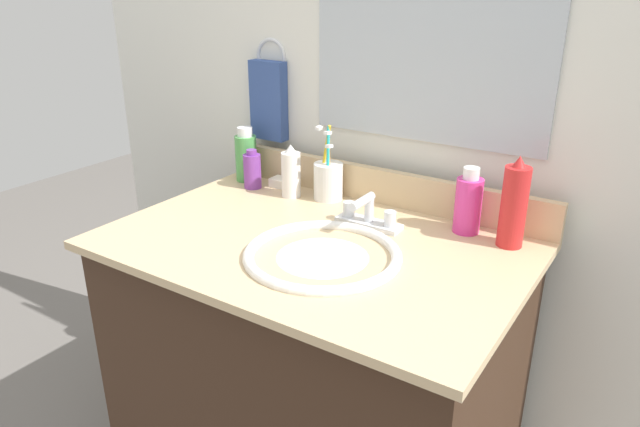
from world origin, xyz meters
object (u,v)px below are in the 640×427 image
bottle_spray_red (514,206)px  bottle_cream_purple (252,170)px  faucet (368,215)px  bottle_lotion_white (291,173)px  cup_white_ceramic (328,180)px  soap_bar (282,183)px  hand_towel (269,101)px  bottle_soap_pink (468,204)px  bottle_toner_green (246,156)px

bottle_spray_red → bottle_cream_purple: bottle_spray_red is taller
faucet → bottle_lotion_white: 0.28m
cup_white_ceramic → soap_bar: bearing=176.6°
hand_towel → bottle_lotion_white: bearing=-35.8°
bottle_cream_purple → soap_bar: 0.09m
hand_towel → bottle_soap_pink: size_ratio=1.43×
bottle_cream_purple → soap_bar: bottle_cream_purple is taller
bottle_spray_red → cup_white_ceramic: size_ratio=1.03×
bottle_cream_purple → hand_towel: bearing=102.8°
bottle_soap_pink → soap_bar: 0.54m
hand_towel → bottle_cream_purple: (0.03, -0.12, -0.17)m
bottle_cream_purple → bottle_soap_pink: (0.60, 0.04, 0.02)m
bottle_toner_green → bottle_lotion_white: bearing=-11.4°
bottle_toner_green → bottle_soap_pink: size_ratio=1.00×
bottle_spray_red → bottle_toner_green: bearing=178.1°
hand_towel → soap_bar: bearing=-35.7°
hand_towel → bottle_cream_purple: hand_towel is taller
bottle_lotion_white → bottle_cream_purple: 0.13m
hand_towel → faucet: 0.50m
bottle_spray_red → bottle_cream_purple: 0.71m
hand_towel → bottle_toner_green: hand_towel is taller
bottle_lotion_white → bottle_cream_purple: bottle_lotion_white is taller
hand_towel → bottle_cream_purple: 0.21m
hand_towel → bottle_lotion_white: size_ratio=1.55×
hand_towel → soap_bar: (0.09, -0.07, -0.21)m
bottle_soap_pink → bottle_spray_red: bearing=-10.5°
bottle_soap_pink → soap_bar: bearing=178.4°
bottle_cream_purple → bottle_lotion_white: bearing=1.5°
bottle_toner_green → hand_towel: bearing=69.0°
bottle_toner_green → bottle_soap_pink: bearing=-0.5°
faucet → bottle_toner_green: bearing=167.1°
bottle_spray_red → bottle_lotion_white: 0.58m
soap_bar → bottle_spray_red: bearing=-3.1°
faucet → cup_white_ceramic: 0.21m
faucet → bottle_lotion_white: size_ratio=1.13×
hand_towel → bottle_spray_red: bearing=-7.8°
bottle_toner_green → soap_bar: 0.13m
bottle_lotion_white → bottle_soap_pink: bearing=3.8°
faucet → bottle_cream_purple: size_ratio=1.47×
faucet → bottle_cream_purple: (-0.40, 0.06, 0.02)m
bottle_toner_green → soap_bar: bottle_toner_green is taller
faucet → bottle_lotion_white: bearing=166.1°
faucet → bottle_toner_green: size_ratio=1.03×
hand_towel → bottle_toner_green: bearing=-111.0°
bottle_toner_green → bottle_soap_pink: 0.66m
bottle_cream_purple → cup_white_ceramic: bearing=10.4°
cup_white_ceramic → hand_towel: bearing=163.3°
bottle_soap_pink → soap_bar: size_ratio=2.41×
bottle_spray_red → hand_towel: bearing=172.2°
bottle_spray_red → bottle_soap_pink: 0.11m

